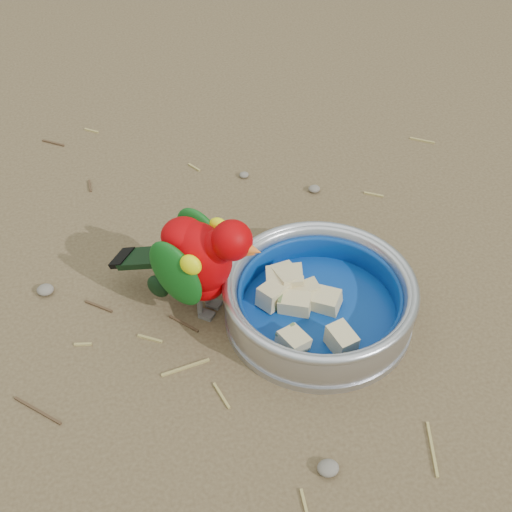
{
  "coord_description": "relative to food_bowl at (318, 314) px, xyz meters",
  "views": [
    {
      "loc": [
        -0.1,
        -0.62,
        0.67
      ],
      "look_at": [
        0.04,
        -0.01,
        0.08
      ],
      "focal_mm": 50.0,
      "sensor_mm": 36.0,
      "label": 1
    }
  ],
  "objects": [
    {
      "name": "ground_debris",
      "position": [
        -0.14,
        0.07,
        -0.01
      ],
      "size": [
        0.9,
        0.8,
        0.01
      ],
      "primitive_type": null,
      "color": "#A29050",
      "rests_on": "ground"
    },
    {
      "name": "food_bowl",
      "position": [
        0.0,
        0.0,
        0.0
      ],
      "size": [
        0.23,
        0.23,
        0.02
      ],
      "primitive_type": "cylinder",
      "color": "#B2B2BA",
      "rests_on": "ground"
    },
    {
      "name": "ground",
      "position": [
        -0.1,
        0.05,
        -0.01
      ],
      "size": [
        60.0,
        60.0,
        0.0
      ],
      "primitive_type": "plane",
      "color": "brown"
    },
    {
      "name": "fruit_wedges",
      "position": [
        0.0,
        0.0,
        0.02
      ],
      "size": [
        0.14,
        0.14,
        0.03
      ],
      "primitive_type": null,
      "color": "beige",
      "rests_on": "food_bowl"
    },
    {
      "name": "lory_parrot",
      "position": [
        -0.14,
        0.05,
        0.07
      ],
      "size": [
        0.2,
        0.18,
        0.15
      ],
      "primitive_type": null,
      "rotation": [
        0.0,
        0.0,
        -2.21
      ],
      "color": "#A90003",
      "rests_on": "ground"
    },
    {
      "name": "bowl_wall",
      "position": [
        0.0,
        0.0,
        0.03
      ],
      "size": [
        0.23,
        0.23,
        0.04
      ],
      "primitive_type": null,
      "color": "#B2B2BA",
      "rests_on": "food_bowl"
    }
  ]
}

